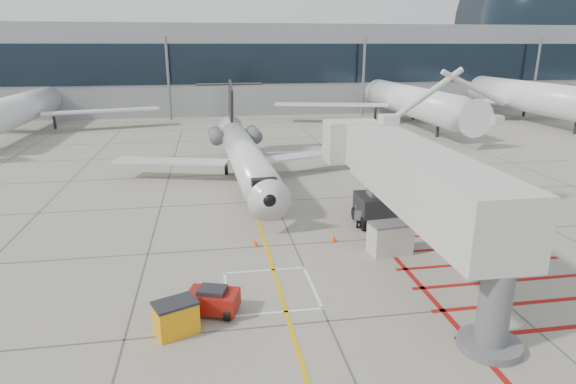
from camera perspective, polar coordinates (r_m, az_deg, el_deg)
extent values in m
plane|color=gray|center=(23.75, 2.40, -9.99)|extent=(260.00, 260.00, 0.00)
cone|color=#FB530D|center=(27.04, -3.90, -6.00)|extent=(0.33, 0.33, 0.46)
cone|color=#EB3C0C|center=(27.71, 5.48, -5.49)|extent=(0.31, 0.31, 0.43)
cube|color=gray|center=(91.92, -0.36, 14.65)|extent=(180.00, 28.00, 14.00)
cube|color=black|center=(78.04, 1.31, 14.96)|extent=(180.00, 0.10, 6.00)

